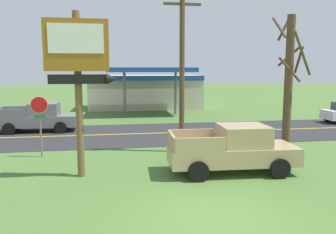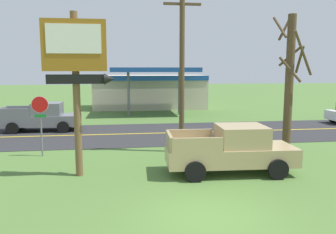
# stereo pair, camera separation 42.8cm
# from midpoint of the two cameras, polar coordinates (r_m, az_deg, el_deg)

# --- Properties ---
(ground_plane) EXTENTS (180.00, 180.00, 0.00)m
(ground_plane) POSITION_cam_midpoint_polar(r_m,az_deg,el_deg) (10.20, 6.34, -16.41)
(ground_plane) COLOR #4C7033
(road_asphalt) EXTENTS (140.00, 8.00, 0.02)m
(road_asphalt) POSITION_cam_midpoint_polar(r_m,az_deg,el_deg) (22.47, -2.61, -2.77)
(road_asphalt) COLOR #2B2B2D
(road_asphalt) RESTS_ON ground
(road_centre_line) EXTENTS (126.00, 0.20, 0.01)m
(road_centre_line) POSITION_cam_midpoint_polar(r_m,az_deg,el_deg) (22.47, -2.61, -2.74)
(road_centre_line) COLOR gold
(road_centre_line) RESTS_ON road_asphalt
(motel_sign) EXTENTS (2.68, 0.54, 6.39)m
(motel_sign) POSITION_cam_midpoint_polar(r_m,az_deg,el_deg) (13.37, -15.70, 8.25)
(motel_sign) COLOR brown
(motel_sign) RESTS_ON ground
(stop_sign) EXTENTS (0.80, 0.08, 2.95)m
(stop_sign) POSITION_cam_midpoint_polar(r_m,az_deg,el_deg) (17.32, -21.52, 0.21)
(stop_sign) COLOR slate
(stop_sign) RESTS_ON ground
(utility_pole) EXTENTS (2.07, 0.26, 8.68)m
(utility_pole) POSITION_cam_midpoint_polar(r_m,az_deg,el_deg) (17.06, 1.66, 9.53)
(utility_pole) COLOR brown
(utility_pole) RESTS_ON ground
(bare_tree) EXTENTS (1.70, 1.74, 6.85)m
(bare_tree) POSITION_cam_midpoint_polar(r_m,az_deg,el_deg) (17.46, 19.06, 5.60)
(bare_tree) COLOR brown
(bare_tree) RESTS_ON ground
(gas_station) EXTENTS (12.00, 11.50, 4.40)m
(gas_station) POSITION_cam_midpoint_polar(r_m,az_deg,el_deg) (37.29, -4.28, 4.50)
(gas_station) COLOR beige
(gas_station) RESTS_ON ground
(pickup_tan_parked_on_lawn) EXTENTS (5.28, 2.42, 1.96)m
(pickup_tan_parked_on_lawn) POSITION_cam_midpoint_polar(r_m,az_deg,el_deg) (14.10, 10.19, -5.43)
(pickup_tan_parked_on_lawn) COLOR tan
(pickup_tan_parked_on_lawn) RESTS_ON ground
(pickup_grey_on_road) EXTENTS (5.20, 2.24, 1.96)m
(pickup_grey_on_road) POSITION_cam_midpoint_polar(r_m,az_deg,el_deg) (24.71, -21.48, -0.10)
(pickup_grey_on_road) COLOR slate
(pickup_grey_on_road) RESTS_ON ground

